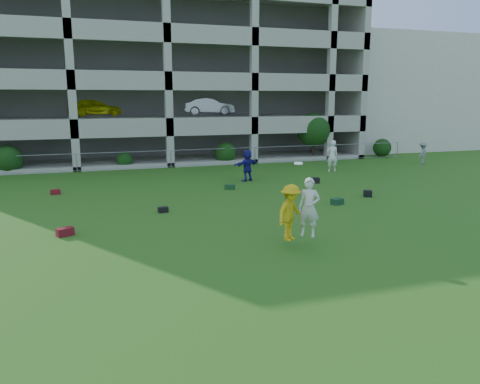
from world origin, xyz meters
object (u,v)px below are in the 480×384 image
object	(u,v)px
crate_d	(368,194)
bystander_f	(422,153)
parking_garage	(150,80)
bystander_e	(332,156)
frisbee_contest	(296,211)
stucco_building	(386,94)
bystander_d	(247,165)

from	to	relation	value
crate_d	bystander_f	bearing A→B (deg)	40.22
parking_garage	bystander_e	bearing A→B (deg)	-55.38
bystander_f	frisbee_contest	world-z (taller)	frisbee_contest
bystander_e	bystander_f	distance (m)	7.80
frisbee_contest	crate_d	bearing A→B (deg)	42.10
bystander_f	parking_garage	distance (m)	21.95
stucco_building	bystander_f	bearing A→B (deg)	-114.31
stucco_building	parking_garage	distance (m)	23.03
bystander_f	parking_garage	bearing A→B (deg)	-68.47
crate_d	parking_garage	distance (m)	23.03
frisbee_contest	parking_garage	size ratio (longest dim) A/B	0.08
bystander_d	stucco_building	bearing A→B (deg)	-165.24
bystander_f	bystander_d	bearing A→B (deg)	-21.72
stucco_building	bystander_e	world-z (taller)	stucco_building
bystander_f	parking_garage	size ratio (longest dim) A/B	0.05
bystander_d	crate_d	size ratio (longest dim) A/B	5.05
bystander_d	bystander_e	size ratio (longest dim) A/B	0.89
stucco_building	bystander_d	bearing A→B (deg)	-141.98
stucco_building	parking_garage	xyz separation A→B (m)	(-23.00, -0.30, 1.01)
bystander_d	frisbee_contest	world-z (taller)	frisbee_contest
bystander_d	parking_garage	world-z (taller)	parking_garage
bystander_e	frisbee_contest	world-z (taller)	frisbee_contest
bystander_d	crate_d	world-z (taller)	bystander_d
bystander_f	frisbee_contest	xyz separation A→B (m)	(-16.45, -14.29, 0.37)
frisbee_contest	parking_garage	world-z (taller)	parking_garage
bystander_d	frisbee_contest	xyz separation A→B (m)	(-2.48, -11.75, 0.28)
bystander_e	bystander_f	xyz separation A→B (m)	(7.73, 0.98, -0.21)
bystander_d	parking_garage	distance (m)	16.35
bystander_e	bystander_d	bearing A→B (deg)	24.58
stucco_building	frisbee_contest	xyz separation A→B (m)	(-22.31, -27.25, -3.84)
stucco_building	bystander_f	size ratio (longest dim) A/B	10.20
stucco_building	crate_d	bearing A→B (deg)	-126.48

